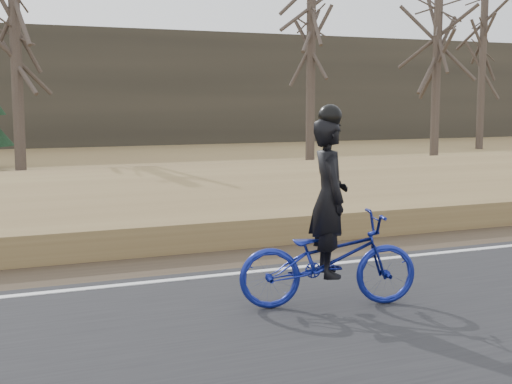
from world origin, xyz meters
name	(u,v)px	position (x,y,z in m)	size (l,w,h in m)	color
ground	(295,276)	(0.00, 0.00, 0.00)	(120.00, 120.00, 0.00)	olive
road	(402,328)	(0.00, -2.50, 0.03)	(120.00, 6.00, 0.06)	black
edge_line	(289,268)	(0.00, 0.20, 0.07)	(120.00, 0.12, 0.01)	silver
shoulder	(260,257)	(0.00, 1.20, 0.02)	(120.00, 1.60, 0.04)	#473A2B
embankment	(197,214)	(0.00, 4.20, 0.22)	(120.00, 5.00, 0.44)	olive
ballast	(147,191)	(0.00, 8.00, 0.23)	(120.00, 3.00, 0.45)	slate
railroad	(146,178)	(0.00, 8.00, 0.53)	(120.00, 2.40, 0.29)	black
treeline_backdrop	(39,88)	(0.00, 30.00, 3.00)	(120.00, 4.00, 6.00)	#383328
cyclist	(328,244)	(-0.36, -1.57, 0.77)	(2.11, 1.18, 2.25)	navy
bare_tree_near_left	(16,63)	(-2.25, 15.12, 3.48)	(0.36, 0.36, 6.97)	#473C34
bare_tree_center	(311,57)	(8.78, 16.64, 4.01)	(0.36, 0.36, 8.02)	#473C34
bare_tree_right	(437,67)	(13.63, 15.17, 3.65)	(0.36, 0.36, 7.30)	#473C34
bare_tree_far_right	(482,75)	(19.39, 19.28, 3.57)	(0.36, 0.36, 7.15)	#473C34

